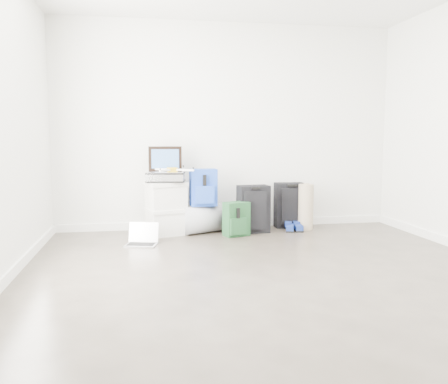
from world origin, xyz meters
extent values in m
plane|color=#332D25|center=(0.00, 0.00, 0.00)|extent=(5.00, 5.00, 0.00)
cube|color=white|center=(0.00, 2.50, 1.35)|extent=(4.50, 0.02, 2.70)
cube|color=white|center=(0.00, 2.49, 0.05)|extent=(4.50, 0.02, 0.10)
cube|color=silver|center=(-0.83, 2.13, 0.14)|extent=(0.52, 0.46, 0.29)
cube|color=silver|center=(-0.83, 2.13, 0.31)|extent=(0.55, 0.49, 0.04)
cube|color=silver|center=(-0.83, 2.13, 0.47)|extent=(0.52, 0.46, 0.29)
cube|color=silver|center=(-0.83, 2.13, 0.64)|extent=(0.55, 0.49, 0.04)
cube|color=#B2B2B7|center=(-0.83, 2.13, 0.72)|extent=(0.50, 0.40, 0.13)
cube|color=black|center=(-0.83, 2.23, 0.94)|extent=(0.41, 0.07, 0.31)
cube|color=#294EA4|center=(-0.83, 2.22, 0.94)|extent=(0.34, 0.05, 0.24)
cube|color=gold|center=(-0.75, 2.11, 0.82)|extent=(0.13, 0.13, 0.05)
cube|color=white|center=(-0.67, 2.24, 0.82)|extent=(0.18, 0.26, 0.02)
cube|color=white|center=(-0.88, 2.20, 0.82)|extent=(0.26, 0.18, 0.02)
cube|color=white|center=(-0.83, 1.99, 0.82)|extent=(0.18, 0.26, 0.02)
cube|color=white|center=(-0.63, 2.03, 0.82)|extent=(0.26, 0.18, 0.02)
cylinder|color=gray|center=(-0.36, 2.17, 0.18)|extent=(0.66, 0.55, 0.35)
cube|color=#18269F|center=(-0.36, 2.15, 0.58)|extent=(0.34, 0.21, 0.46)
cube|color=#18269F|center=(-0.36, 2.04, 0.51)|extent=(0.25, 0.08, 0.22)
cube|color=black|center=(0.27, 2.08, 0.30)|extent=(0.41, 0.27, 0.60)
cube|color=black|center=(0.27, 1.95, 0.30)|extent=(0.29, 0.06, 0.48)
cube|color=black|center=(0.27, 1.96, 0.58)|extent=(0.12, 0.04, 0.02)
cube|color=#13351F|center=(0.01, 1.91, 0.21)|extent=(0.34, 0.27, 0.42)
cube|color=#13351F|center=(0.01, 1.81, 0.14)|extent=(0.23, 0.13, 0.20)
cube|color=black|center=(0.83, 2.34, 0.30)|extent=(0.39, 0.24, 0.60)
cube|color=black|center=(0.83, 2.22, 0.30)|extent=(0.29, 0.05, 0.48)
cube|color=black|center=(0.83, 2.22, 0.58)|extent=(0.13, 0.03, 0.03)
cube|color=black|center=(0.76, 2.07, 0.01)|extent=(0.17, 0.27, 0.02)
cube|color=navy|center=(0.76, 2.07, 0.05)|extent=(0.17, 0.26, 0.06)
cube|color=black|center=(0.87, 2.07, 0.01)|extent=(0.13, 0.26, 0.02)
cube|color=navy|center=(0.87, 2.07, 0.05)|extent=(0.13, 0.25, 0.06)
cylinder|color=tan|center=(0.99, 2.15, 0.30)|extent=(0.20, 0.20, 0.60)
cube|color=#B4B5B9|center=(-1.15, 1.56, 0.01)|extent=(0.39, 0.32, 0.02)
cube|color=black|center=(-1.15, 1.56, 0.02)|extent=(0.33, 0.23, 0.00)
cube|color=black|center=(-1.12, 1.68, 0.13)|extent=(0.33, 0.10, 0.23)
camera|label=1|loc=(-1.12, -3.74, 1.22)|focal=38.00mm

